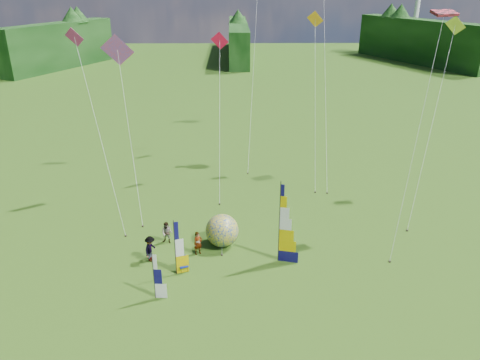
{
  "coord_description": "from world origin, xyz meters",
  "views": [
    {
      "loc": [
        -1.43,
        -21.64,
        16.68
      ],
      "look_at": [
        -1.0,
        4.0,
        5.5
      ],
      "focal_mm": 35.0,
      "sensor_mm": 36.0,
      "label": 1
    }
  ],
  "objects_px": {
    "camp_chair": "(183,265)",
    "spectator_a": "(198,243)",
    "spectator_c": "(150,249)",
    "kite_whale": "(326,61)",
    "feather_banner_main": "(279,224)",
    "side_banner_left": "(175,249)",
    "spectator_d": "(213,229)",
    "side_banner_far": "(154,277)",
    "spectator_b": "(167,233)",
    "bol_inflatable": "(222,231)"
  },
  "relations": [
    {
      "from": "feather_banner_main",
      "to": "side_banner_far",
      "type": "height_order",
      "value": "feather_banner_main"
    },
    {
      "from": "spectator_b",
      "to": "spectator_c",
      "type": "xyz_separation_m",
      "value": [
        -0.77,
        -2.15,
        0.09
      ]
    },
    {
      "from": "feather_banner_main",
      "to": "camp_chair",
      "type": "xyz_separation_m",
      "value": [
        -5.93,
        -1.1,
        -2.18
      ]
    },
    {
      "from": "side_banner_far",
      "to": "spectator_a",
      "type": "xyz_separation_m",
      "value": [
        2.12,
        4.55,
        -0.63
      ]
    },
    {
      "from": "feather_banner_main",
      "to": "camp_chair",
      "type": "relative_size",
      "value": 5.41
    },
    {
      "from": "camp_chair",
      "to": "feather_banner_main",
      "type": "bearing_deg",
      "value": -11.93
    },
    {
      "from": "kite_whale",
      "to": "side_banner_far",
      "type": "bearing_deg",
      "value": -111.55
    },
    {
      "from": "feather_banner_main",
      "to": "side_banner_far",
      "type": "distance_m",
      "value": 8.23
    },
    {
      "from": "spectator_c",
      "to": "kite_whale",
      "type": "distance_m",
      "value": 22.64
    },
    {
      "from": "spectator_b",
      "to": "spectator_c",
      "type": "relative_size",
      "value": 0.9
    },
    {
      "from": "spectator_b",
      "to": "kite_whale",
      "type": "xyz_separation_m",
      "value": [
        12.64,
        13.69,
        9.13
      ]
    },
    {
      "from": "bol_inflatable",
      "to": "camp_chair",
      "type": "xyz_separation_m",
      "value": [
        -2.34,
        -3.07,
        -0.61
      ]
    },
    {
      "from": "spectator_a",
      "to": "camp_chair",
      "type": "relative_size",
      "value": 1.62
    },
    {
      "from": "kite_whale",
      "to": "spectator_b",
      "type": "bearing_deg",
      "value": -121.65
    },
    {
      "from": "camp_chair",
      "to": "spectator_d",
      "type": "bearing_deg",
      "value": 43.68
    },
    {
      "from": "side_banner_left",
      "to": "spectator_b",
      "type": "bearing_deg",
      "value": 87.56
    },
    {
      "from": "side_banner_far",
      "to": "spectator_d",
      "type": "height_order",
      "value": "side_banner_far"
    },
    {
      "from": "feather_banner_main",
      "to": "side_banner_far",
      "type": "bearing_deg",
      "value": -139.47
    },
    {
      "from": "spectator_a",
      "to": "spectator_b",
      "type": "relative_size",
      "value": 1.02
    },
    {
      "from": "feather_banner_main",
      "to": "spectator_b",
      "type": "distance_m",
      "value": 7.92
    },
    {
      "from": "camp_chair",
      "to": "spectator_a",
      "type": "bearing_deg",
      "value": 46.32
    },
    {
      "from": "bol_inflatable",
      "to": "feather_banner_main",
      "type": "bearing_deg",
      "value": -28.73
    },
    {
      "from": "side_banner_far",
      "to": "spectator_d",
      "type": "relative_size",
      "value": 1.87
    },
    {
      "from": "feather_banner_main",
      "to": "bol_inflatable",
      "type": "distance_m",
      "value": 4.39
    },
    {
      "from": "side_banner_left",
      "to": "spectator_a",
      "type": "height_order",
      "value": "side_banner_left"
    },
    {
      "from": "feather_banner_main",
      "to": "side_banner_far",
      "type": "relative_size",
      "value": 1.86
    },
    {
      "from": "feather_banner_main",
      "to": "spectator_a",
      "type": "relative_size",
      "value": 3.34
    },
    {
      "from": "spectator_b",
      "to": "camp_chair",
      "type": "bearing_deg",
      "value": -54.9
    },
    {
      "from": "kite_whale",
      "to": "spectator_a",
      "type": "bearing_deg",
      "value": -113.65
    },
    {
      "from": "side_banner_far",
      "to": "spectator_a",
      "type": "bearing_deg",
      "value": 68.8
    },
    {
      "from": "side_banner_far",
      "to": "side_banner_left",
      "type": "bearing_deg",
      "value": 71.65
    },
    {
      "from": "bol_inflatable",
      "to": "camp_chair",
      "type": "relative_size",
      "value": 2.24
    },
    {
      "from": "side_banner_left",
      "to": "spectator_b",
      "type": "height_order",
      "value": "side_banner_left"
    },
    {
      "from": "spectator_b",
      "to": "spectator_d",
      "type": "xyz_separation_m",
      "value": [
        3.1,
        0.42,
        -0.01
      ]
    },
    {
      "from": "side_banner_left",
      "to": "spectator_d",
      "type": "xyz_separation_m",
      "value": [
        2.09,
        4.06,
        -1.02
      ]
    },
    {
      "from": "bol_inflatable",
      "to": "spectator_b",
      "type": "bearing_deg",
      "value": 174.94
    },
    {
      "from": "side_banner_left",
      "to": "side_banner_far",
      "type": "bearing_deg",
      "value": -129.95
    },
    {
      "from": "side_banner_far",
      "to": "spectator_b",
      "type": "relative_size",
      "value": 1.84
    },
    {
      "from": "camp_chair",
      "to": "kite_whale",
      "type": "xyz_separation_m",
      "value": [
        11.24,
        17.08,
        9.41
      ]
    },
    {
      "from": "side_banner_left",
      "to": "spectator_d",
      "type": "height_order",
      "value": "side_banner_left"
    },
    {
      "from": "feather_banner_main",
      "to": "spectator_c",
      "type": "height_order",
      "value": "feather_banner_main"
    },
    {
      "from": "camp_chair",
      "to": "kite_whale",
      "type": "height_order",
      "value": "kite_whale"
    },
    {
      "from": "side_banner_far",
      "to": "spectator_c",
      "type": "height_order",
      "value": "side_banner_far"
    },
    {
      "from": "spectator_a",
      "to": "spectator_d",
      "type": "height_order",
      "value": "spectator_a"
    },
    {
      "from": "feather_banner_main",
      "to": "bol_inflatable",
      "type": "xyz_separation_m",
      "value": [
        -3.6,
        1.97,
        -1.57
      ]
    },
    {
      "from": "spectator_a",
      "to": "camp_chair",
      "type": "height_order",
      "value": "spectator_a"
    },
    {
      "from": "side_banner_left",
      "to": "spectator_b",
      "type": "relative_size",
      "value": 2.29
    },
    {
      "from": "bol_inflatable",
      "to": "camp_chair",
      "type": "bearing_deg",
      "value": -127.29
    },
    {
      "from": "bol_inflatable",
      "to": "spectator_d",
      "type": "bearing_deg",
      "value": 130.45
    },
    {
      "from": "spectator_b",
      "to": "kite_whale",
      "type": "height_order",
      "value": "kite_whale"
    }
  ]
}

